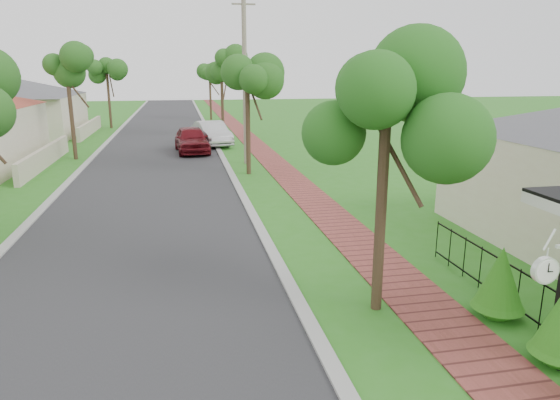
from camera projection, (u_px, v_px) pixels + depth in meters
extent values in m
plane|color=#2D761C|center=(289.00, 359.00, 8.65)|extent=(160.00, 160.00, 0.00)
cube|color=#28282B|center=(157.00, 163.00, 27.06)|extent=(7.00, 120.00, 0.02)
cube|color=#9E9E99|center=(224.00, 160.00, 27.75)|extent=(0.30, 120.00, 0.10)
cube|color=#9E9E99|center=(86.00, 165.00, 26.37)|extent=(0.30, 120.00, 0.10)
cube|color=brown|center=(270.00, 159.00, 28.25)|extent=(1.50, 120.00, 0.03)
cube|color=black|center=(544.00, 285.00, 9.34)|extent=(0.03, 8.00, 0.03)
cube|color=black|center=(539.00, 324.00, 9.54)|extent=(0.03, 8.00, 0.03)
cylinder|color=black|center=(541.00, 307.00, 9.45)|extent=(0.02, 0.02, 1.00)
cylinder|color=black|center=(518.00, 292.00, 10.09)|extent=(0.02, 0.02, 1.00)
cylinder|color=black|center=(498.00, 279.00, 10.72)|extent=(0.02, 0.02, 1.00)
cylinder|color=black|center=(480.00, 267.00, 11.35)|extent=(0.02, 0.02, 1.00)
cylinder|color=black|center=(464.00, 257.00, 11.99)|extent=(0.02, 0.02, 1.00)
cylinder|color=black|center=(450.00, 248.00, 12.62)|extent=(0.02, 0.02, 1.00)
cylinder|color=black|center=(437.00, 239.00, 13.25)|extent=(0.02, 0.02, 1.00)
cylinder|color=#382619|center=(248.00, 127.00, 23.55)|extent=(0.22, 0.22, 4.55)
sphere|color=#124616|center=(247.00, 74.00, 22.94)|extent=(1.70, 1.70, 1.70)
cylinder|color=#382619|center=(222.00, 104.00, 36.79)|extent=(0.22, 0.22, 4.90)
sphere|color=#124616|center=(221.00, 68.00, 36.14)|extent=(1.70, 1.70, 1.70)
cylinder|color=#382619|center=(210.00, 99.00, 50.16)|extent=(0.22, 0.22, 4.20)
sphere|color=#124616|center=(210.00, 76.00, 49.60)|extent=(1.70, 1.70, 1.70)
cylinder|color=#382619|center=(71.00, 115.00, 27.49)|extent=(0.22, 0.22, 4.90)
sphere|color=#124616|center=(66.00, 67.00, 26.84)|extent=(1.70, 1.70, 1.70)
cylinder|color=#382619|center=(109.00, 101.00, 42.72)|extent=(0.22, 0.22, 4.55)
sphere|color=#124616|center=(107.00, 73.00, 42.11)|extent=(1.70, 1.70, 1.70)
sphere|color=#227016|center=(559.00, 347.00, 8.43)|extent=(0.76, 0.76, 0.76)
sphere|color=#227016|center=(498.00, 302.00, 10.04)|extent=(0.80, 0.80, 0.80)
cone|color=#227016|center=(501.00, 275.00, 9.89)|extent=(0.91, 0.91, 1.18)
cube|color=#BFB299|center=(45.00, 157.00, 25.87)|extent=(0.25, 10.00, 1.00)
cube|color=beige|center=(0.00, 116.00, 37.69)|extent=(11.00, 10.00, 3.00)
cube|color=#BFB299|center=(90.00, 128.00, 39.16)|extent=(0.25, 10.00, 1.00)
imported|color=#5F0E15|center=(192.00, 140.00, 30.18)|extent=(2.20, 4.75, 1.57)
imported|color=silver|center=(212.00, 134.00, 33.17)|extent=(2.58, 4.98, 1.56)
cylinder|color=#382619|center=(381.00, 218.00, 9.99)|extent=(0.22, 0.22, 3.95)
sphere|color=#27671E|center=(386.00, 113.00, 9.47)|extent=(1.96, 1.96, 1.96)
cylinder|color=gray|center=(245.00, 83.00, 25.79)|extent=(0.24, 0.24, 8.45)
cube|color=gray|center=(244.00, 4.00, 24.83)|extent=(1.20, 0.08, 0.08)
cylinder|color=white|center=(547.00, 258.00, 7.48)|extent=(0.02, 0.02, 0.31)
cylinder|color=white|center=(545.00, 270.00, 7.53)|extent=(0.43, 0.10, 0.43)
cylinder|color=white|center=(548.00, 272.00, 7.48)|extent=(0.37, 0.01, 0.37)
cylinder|color=white|center=(543.00, 269.00, 7.58)|extent=(0.37, 0.01, 0.37)
cube|color=black|center=(549.00, 268.00, 7.45)|extent=(0.01, 0.01, 0.14)
cube|color=black|center=(550.00, 272.00, 7.48)|extent=(0.09, 0.01, 0.02)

